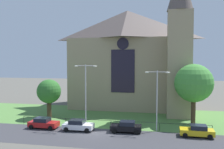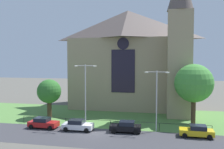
{
  "view_description": "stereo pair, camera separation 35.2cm",
  "coord_description": "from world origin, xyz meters",
  "views": [
    {
      "loc": [
        8.42,
        -31.74,
        9.82
      ],
      "look_at": [
        0.62,
        8.0,
        7.4
      ],
      "focal_mm": 39.64,
      "sensor_mm": 36.0,
      "label": 1
    },
    {
      "loc": [
        8.77,
        -31.67,
        9.82
      ],
      "look_at": [
        0.62,
        8.0,
        7.4
      ],
      "focal_mm": 39.64,
      "sensor_mm": 36.0,
      "label": 2
    }
  ],
  "objects": [
    {
      "name": "ground",
      "position": [
        0.0,
        10.0,
        0.0
      ],
      "size": [
        160.0,
        160.0,
        0.0
      ],
      "primitive_type": "plane",
      "color": "#56544C"
    },
    {
      "name": "road_asphalt",
      "position": [
        0.0,
        -2.0,
        0.0
      ],
      "size": [
        120.0,
        8.0,
        0.01
      ],
      "primitive_type": "cube",
      "color": "#38383D",
      "rests_on": "ground"
    },
    {
      "name": "church_building",
      "position": [
        2.33,
        19.12,
        10.27
      ],
      "size": [
        23.2,
        16.2,
        26.0
      ],
      "color": "tan",
      "rests_on": "ground"
    },
    {
      "name": "parked_car_white",
      "position": [
        -2.71,
        0.51,
        0.74
      ],
      "size": [
        4.23,
        2.07,
        1.51
      ],
      "rotation": [
        0.0,
        0.0,
        0.01
      ],
      "color": "silver",
      "rests_on": "ground"
    },
    {
      "name": "tree_left_near",
      "position": [
        -10.13,
        7.11,
        4.39
      ],
      "size": [
        4.08,
        4.08,
        6.5
      ],
      "color": "#423021",
      "rests_on": "ground"
    },
    {
      "name": "grass_verge",
      "position": [
        0.0,
        8.0,
        0.0
      ],
      "size": [
        120.0,
        20.0,
        0.01
      ],
      "primitive_type": "cube",
      "color": "#517F3D",
      "rests_on": "ground"
    },
    {
      "name": "streetlamp_far",
      "position": [
        8.0,
        2.4,
        5.3
      ],
      "size": [
        3.37,
        0.26,
        8.36
      ],
      "color": "#B2B2B7",
      "rests_on": "ground"
    },
    {
      "name": "parked_car_black",
      "position": [
        3.97,
        1.04,
        0.74
      ],
      "size": [
        4.28,
        2.19,
        1.51
      ],
      "rotation": [
        0.0,
        0.0,
        3.19
      ],
      "color": "black",
      "rests_on": "ground"
    },
    {
      "name": "streetlamp_near",
      "position": [
        -2.17,
        2.4,
        5.74
      ],
      "size": [
        3.37,
        0.26,
        9.15
      ],
      "color": "#B2B2B7",
      "rests_on": "ground"
    },
    {
      "name": "tree_right_near",
      "position": [
        13.46,
        7.59,
        6.22
      ],
      "size": [
        5.87,
        5.87,
        9.2
      ],
      "color": "#423021",
      "rests_on": "ground"
    },
    {
      "name": "iron_railing",
      "position": [
        1.55,
        2.5,
        0.96
      ],
      "size": [
        27.51,
        0.07,
        1.13
      ],
      "color": "black",
      "rests_on": "ground"
    },
    {
      "name": "parked_car_yellow",
      "position": [
        13.12,
        0.82,
        0.74
      ],
      "size": [
        4.25,
        2.13,
        1.51
      ],
      "rotation": [
        0.0,
        0.0,
        3.11
      ],
      "color": "gold",
      "rests_on": "ground"
    },
    {
      "name": "parked_car_red",
      "position": [
        -7.99,
        0.7,
        0.74
      ],
      "size": [
        4.24,
        2.11,
        1.51
      ],
      "rotation": [
        0.0,
        0.0,
        -0.03
      ],
      "color": "#B21919",
      "rests_on": "ground"
    }
  ]
}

